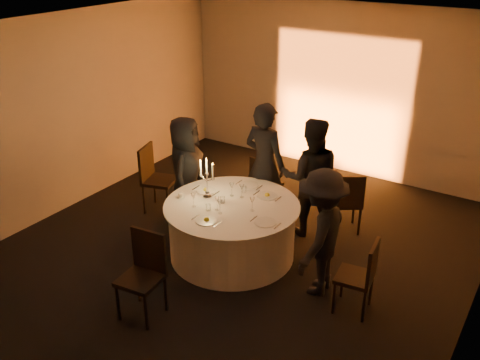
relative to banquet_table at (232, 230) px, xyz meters
The scene contains 31 objects.
floor 0.38m from the banquet_table, ahead, with size 7.00×7.00×0.00m, color black.
ceiling 2.62m from the banquet_table, ahead, with size 7.00×7.00×0.00m, color silver.
wall_back 3.67m from the banquet_table, 90.00° to the left, with size 7.00×7.00×0.00m, color #AAA49E.
wall_left 3.20m from the banquet_table, behind, with size 7.00×7.00×0.00m, color #AAA49E.
uplighter_fixture 3.22m from the banquet_table, 90.00° to the left, with size 0.25×0.12×0.10m, color black.
banquet_table is the anchor object (origin of this frame).
chair_left 1.82m from the banquet_table, 165.26° to the left, with size 0.58×0.58×1.06m.
chair_back_left 1.40m from the banquet_table, 102.54° to the left, with size 0.46×0.46×0.89m.
chair_back_right 1.77m from the banquet_table, 52.99° to the left, with size 0.58×0.58×0.95m.
chair_right 1.91m from the banquet_table, ahead, with size 0.45×0.45×0.92m.
chair_front 1.55m from the banquet_table, 96.60° to the right, with size 0.49×0.49×1.02m.
guest_left 1.26m from the banquet_table, 158.29° to the left, with size 0.81×0.53×1.66m, color black.
guest_back_left 1.20m from the banquet_table, 96.36° to the left, with size 0.68×0.45×1.87m, color black.
guest_back_right 1.36m from the banquet_table, 62.54° to the left, with size 0.85×0.66×1.75m, color black.
guest_right 1.39m from the banquet_table, ahead, with size 1.04×0.60×1.61m, color black.
plate_left 0.68m from the banquet_table, 164.46° to the left, with size 0.36×0.27×0.08m.
plate_back_left 0.75m from the banquet_table, 100.95° to the left, with size 0.35×0.27×0.01m.
plate_back_right 0.67m from the banquet_table, 59.63° to the left, with size 0.35×0.28×0.08m.
plate_right 0.75m from the banquet_table, 16.18° to the right, with size 0.36×0.27×0.01m.
plate_front 0.67m from the banquet_table, 92.58° to the right, with size 0.36×0.28×0.08m.
coffee_cup 0.84m from the banquet_table, 164.86° to the right, with size 0.11×0.11×0.07m.
candelabra 0.71m from the banquet_table, behind, with size 0.24×0.12×0.58m.
wine_glass_a 0.72m from the banquet_table, 140.95° to the right, with size 0.07×0.07×0.19m.
wine_glass_b 0.58m from the banquet_table, 107.31° to the right, with size 0.07×0.07×0.19m.
wine_glass_c 0.58m from the banquet_table, 123.42° to the left, with size 0.07×0.07×0.19m.
wine_glass_d 0.59m from the banquet_table, 88.64° to the right, with size 0.07×0.07×0.19m.
wine_glass_e 0.58m from the banquet_table, 91.05° to the left, with size 0.07×0.07×0.19m.
wine_glass_f 0.61m from the banquet_table, ahead, with size 0.07×0.07×0.19m.
tumbler_a 0.45m from the banquet_table, 169.85° to the right, with size 0.07×0.07×0.09m, color white.
tumbler_b 0.59m from the banquet_table, 98.66° to the left, with size 0.07×0.07×0.09m, color white.
tumbler_c 0.55m from the banquet_table, 119.30° to the right, with size 0.07×0.07×0.09m, color white.
Camera 1 is at (3.44, -5.18, 4.03)m, focal length 40.00 mm.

